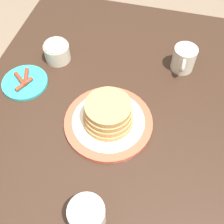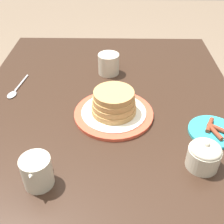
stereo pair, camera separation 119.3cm
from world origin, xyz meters
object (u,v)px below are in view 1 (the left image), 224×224
coffee_mug (88,217)px  sugar_bowl (57,50)px  creamer_pitcher (184,58)px  side_plate_bacon (25,82)px  pancake_plate (108,117)px

coffee_mug → sugar_bowl: 0.57m
creamer_pitcher → sugar_bowl: size_ratio=1.31×
creamer_pitcher → sugar_bowl: 0.43m
side_plate_bacon → sugar_bowl: (-0.14, 0.07, 0.03)m
side_plate_bacon → sugar_bowl: size_ratio=1.70×
side_plate_bacon → sugar_bowl: sugar_bowl is taller
side_plate_bacon → creamer_pitcher: bearing=112.2°
pancake_plate → coffee_mug: pancake_plate is taller
coffee_mug → pancake_plate: bearing=-174.4°
pancake_plate → side_plate_bacon: pancake_plate is taller
pancake_plate → coffee_mug: size_ratio=2.29×
pancake_plate → side_plate_bacon: 0.32m
coffee_mug → creamer_pitcher: bearing=164.5°
coffee_mug → side_plate_bacon: bearing=-137.6°
creamer_pitcher → sugar_bowl: bearing=-81.1°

